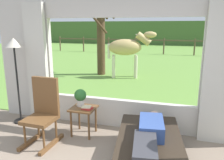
% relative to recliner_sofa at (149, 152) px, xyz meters
% --- Properties ---
extents(back_wall_with_window, '(5.20, 0.12, 2.55)m').
position_rel_recliner_sofa_xyz_m(back_wall_with_window, '(-0.76, 1.17, 1.03)').
color(back_wall_with_window, beige).
rests_on(back_wall_with_window, ground_plane).
extents(curtain_panel_left, '(0.44, 0.10, 2.40)m').
position_rel_recliner_sofa_xyz_m(curtain_panel_left, '(-2.45, 1.03, 0.98)').
color(curtain_panel_left, beige).
rests_on(curtain_panel_left, ground_plane).
extents(curtain_panel_right, '(0.44, 0.10, 2.40)m').
position_rel_recliner_sofa_xyz_m(curtain_panel_right, '(0.93, 1.03, 0.98)').
color(curtain_panel_right, beige).
rests_on(curtain_panel_right, ground_plane).
extents(outdoor_pasture_lawn, '(36.00, 21.68, 0.02)m').
position_rel_recliner_sofa_xyz_m(outdoor_pasture_lawn, '(-0.76, 12.07, -0.21)').
color(outdoor_pasture_lawn, olive).
rests_on(outdoor_pasture_lawn, ground_plane).
extents(distant_hill_ridge, '(36.00, 2.00, 2.40)m').
position_rel_recliner_sofa_xyz_m(distant_hill_ridge, '(-0.76, 21.91, 0.98)').
color(distant_hill_ridge, '#456331').
rests_on(distant_hill_ridge, ground_plane).
extents(recliner_sofa, '(1.14, 1.81, 0.42)m').
position_rel_recliner_sofa_xyz_m(recliner_sofa, '(0.00, 0.00, 0.00)').
color(recliner_sofa, black).
rests_on(recliner_sofa, ground_plane).
extents(reclining_person, '(0.42, 1.44, 0.22)m').
position_rel_recliner_sofa_xyz_m(reclining_person, '(-0.00, -0.05, 0.30)').
color(reclining_person, '#334C8C').
rests_on(reclining_person, recliner_sofa).
extents(rocking_chair, '(0.49, 0.69, 1.12)m').
position_rel_recliner_sofa_xyz_m(rocking_chair, '(-1.82, 0.20, 0.33)').
color(rocking_chair, brown).
rests_on(rocking_chair, ground_plane).
extents(side_table, '(0.44, 0.44, 0.52)m').
position_rel_recliner_sofa_xyz_m(side_table, '(-1.28, 0.63, 0.21)').
color(side_table, brown).
rests_on(side_table, ground_plane).
extents(potted_plant, '(0.22, 0.22, 0.32)m').
position_rel_recliner_sofa_xyz_m(potted_plant, '(-1.36, 0.69, 0.48)').
color(potted_plant, silver).
rests_on(potted_plant, side_table).
extents(book_stack, '(0.20, 0.16, 0.05)m').
position_rel_recliner_sofa_xyz_m(book_stack, '(-1.19, 0.58, 0.33)').
color(book_stack, '#B22D28').
rests_on(book_stack, side_table).
extents(floor_lamp_left, '(0.32, 0.32, 1.73)m').
position_rel_recliner_sofa_xyz_m(floor_lamp_left, '(-2.77, 0.78, 1.18)').
color(floor_lamp_left, black).
rests_on(floor_lamp_left, ground_plane).
extents(horse, '(1.82, 0.85, 1.73)m').
position_rel_recliner_sofa_xyz_m(horse, '(-1.58, 5.41, 0.94)').
color(horse, tan).
rests_on(horse, outdoor_pasture_lawn).
extents(pasture_tree, '(1.10, 1.42, 3.42)m').
position_rel_recliner_sofa_xyz_m(pasture_tree, '(-2.66, 5.64, 1.43)').
color(pasture_tree, '#4C3823').
rests_on(pasture_tree, outdoor_pasture_lawn).
extents(pasture_fence_line, '(16.10, 0.10, 1.10)m').
position_rel_recliner_sofa_xyz_m(pasture_fence_line, '(-0.76, 13.19, 0.53)').
color(pasture_fence_line, brown).
rests_on(pasture_fence_line, outdoor_pasture_lawn).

